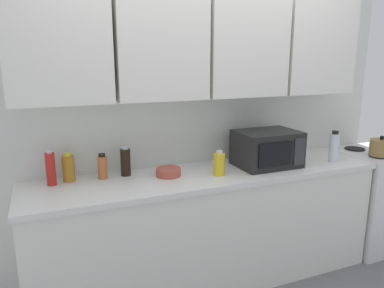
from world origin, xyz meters
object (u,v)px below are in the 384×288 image
(bottle_white_jar, at_px, (301,144))
(bottle_spice_jar, at_px, (102,167))
(bowl_ceramic_small, at_px, (168,172))
(bottle_soy_dark, at_px, (125,162))
(stove_range, at_px, (375,197))
(bottle_amber_vinegar, at_px, (68,168))
(microwave, at_px, (267,149))
(bottle_yellow_mustard, at_px, (219,164))
(kettle, at_px, (381,147))
(bottle_red_sauce, at_px, (51,169))
(bottle_clear_tall, at_px, (334,147))

(bottle_white_jar, bearing_deg, bottle_spice_jar, 178.39)
(bowl_ceramic_small, bearing_deg, bottle_soy_dark, 155.24)
(stove_range, relative_size, bowl_ceramic_small, 4.98)
(bowl_ceramic_small, bearing_deg, bottle_amber_vinegar, 167.28)
(microwave, xyz_separation_m, bottle_yellow_mustard, (-0.46, -0.08, -0.05))
(bottle_yellow_mustard, distance_m, bowl_ceramic_small, 0.38)
(stove_range, relative_size, bottle_yellow_mustard, 4.91)
(kettle, relative_size, bottle_red_sauce, 0.77)
(bottle_amber_vinegar, bearing_deg, bottle_soy_dark, -3.24)
(bottle_clear_tall, xyz_separation_m, bottle_yellow_mustard, (-1.03, 0.04, -0.04))
(stove_range, bearing_deg, bottle_yellow_mustard, -177.80)
(bottle_clear_tall, height_order, bottle_spice_jar, bottle_clear_tall)
(bottle_spice_jar, bearing_deg, bottle_red_sauce, -178.84)
(bottle_clear_tall, height_order, bottle_amber_vinegar, bottle_clear_tall)
(bottle_white_jar, relative_size, bottle_yellow_mustard, 1.22)
(bottle_yellow_mustard, relative_size, bowl_ceramic_small, 1.01)
(bottle_clear_tall, xyz_separation_m, bowl_ceramic_small, (-1.38, 0.17, -0.10))
(microwave, relative_size, bottle_yellow_mustard, 2.58)
(bottle_white_jar, bearing_deg, bottle_yellow_mustard, -167.29)
(bottle_soy_dark, relative_size, bowl_ceramic_small, 1.18)
(bottle_clear_tall, bearing_deg, bowl_ceramic_small, 173.11)
(bottle_white_jar, height_order, bottle_spice_jar, bottle_white_jar)
(stove_range, distance_m, bowl_ceramic_small, 2.10)
(bottle_amber_vinegar, height_order, bottle_spice_jar, bottle_amber_vinegar)
(bottle_soy_dark, relative_size, bottle_spice_jar, 1.18)
(bottle_spice_jar, bearing_deg, kettle, -7.89)
(stove_range, bearing_deg, kettle, -140.53)
(bottle_yellow_mustard, relative_size, bottle_red_sauce, 0.78)
(bottle_clear_tall, xyz_separation_m, bottle_red_sauce, (-2.18, 0.28, -0.01))
(stove_range, bearing_deg, bottle_soy_dark, 175.27)
(stove_range, height_order, bottle_amber_vinegar, bottle_amber_vinegar)
(bottle_yellow_mustard, bearing_deg, kettle, -2.80)
(bottle_soy_dark, bearing_deg, bottle_yellow_mustard, -22.16)
(bottle_amber_vinegar, bearing_deg, bottle_yellow_mustard, -15.24)
(stove_range, bearing_deg, bottle_clear_tall, -170.97)
(bottle_red_sauce, xyz_separation_m, bottle_spice_jar, (0.34, 0.01, -0.03))
(bottle_white_jar, height_order, bowl_ceramic_small, bottle_white_jar)
(microwave, distance_m, bottle_white_jar, 0.45)
(microwave, distance_m, bottle_amber_vinegar, 1.50)
(kettle, height_order, bottle_white_jar, bottle_white_jar)
(bottle_soy_dark, distance_m, bottle_spice_jar, 0.17)
(bottle_amber_vinegar, height_order, bottle_soy_dark, bottle_soy_dark)
(microwave, distance_m, bottle_yellow_mustard, 0.47)
(kettle, bearing_deg, bottle_amber_vinegar, 172.09)
(bottle_white_jar, relative_size, bottle_amber_vinegar, 1.13)
(bottle_amber_vinegar, xyz_separation_m, bottle_spice_jar, (0.23, -0.03, -0.01))
(microwave, xyz_separation_m, bottle_amber_vinegar, (-1.49, 0.20, -0.05))
(bottle_white_jar, xyz_separation_m, bottle_spice_jar, (-1.69, 0.05, -0.02))
(bottle_clear_tall, relative_size, bottle_spice_jar, 1.42)
(kettle, distance_m, microwave, 1.08)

